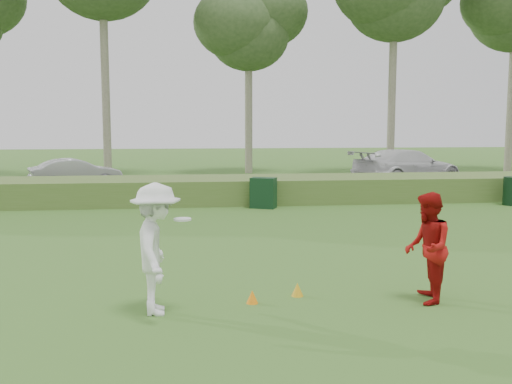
{
  "coord_description": "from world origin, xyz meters",
  "views": [
    {
      "loc": [
        -1.57,
        -9.21,
        2.88
      ],
      "look_at": [
        0.0,
        4.0,
        1.3
      ],
      "focal_mm": 40.0,
      "sensor_mm": 36.0,
      "label": 1
    }
  ],
  "objects": [
    {
      "name": "ground",
      "position": [
        0.0,
        0.0,
        0.0
      ],
      "size": [
        120.0,
        120.0,
        0.0
      ],
      "primitive_type": "plane",
      "color": "#326220",
      "rests_on": "ground"
    },
    {
      "name": "reed_strip",
      "position": [
        0.0,
        12.0,
        0.45
      ],
      "size": [
        80.0,
        3.0,
        0.9
      ],
      "primitive_type": "cube",
      "color": "#476A2A",
      "rests_on": "ground"
    },
    {
      "name": "park_road",
      "position": [
        0.0,
        17.0,
        0.03
      ],
      "size": [
        80.0,
        6.0,
        0.06
      ],
      "primitive_type": "cube",
      "color": "#2D2D2D",
      "rests_on": "ground"
    },
    {
      "name": "tree_4",
      "position": [
        2.0,
        24.5,
        8.59
      ],
      "size": [
        6.24,
        6.24,
        11.5
      ],
      "color": "gray",
      "rests_on": "ground"
    },
    {
      "name": "player_white",
      "position": [
        -2.07,
        -0.61,
        1.0
      ],
      "size": [
        0.93,
        1.32,
        2.01
      ],
      "rotation": [
        0.0,
        0.0,
        1.61
      ],
      "color": "white",
      "rests_on": "ground"
    },
    {
      "name": "player_red",
      "position": [
        2.25,
        -0.58,
        0.9
      ],
      "size": [
        0.91,
        1.04,
        1.8
      ],
      "primitive_type": "imported",
      "rotation": [
        0.0,
        0.0,
        -1.87
      ],
      "color": "#9F0F0D",
      "rests_on": "ground"
    },
    {
      "name": "cone_orange",
      "position": [
        -0.58,
        -0.31,
        0.11
      ],
      "size": [
        0.2,
        0.2,
        0.22
      ],
      "primitive_type": "cone",
      "color": "orange",
      "rests_on": "ground"
    },
    {
      "name": "cone_yellow",
      "position": [
        0.23,
        -0.01,
        0.11
      ],
      "size": [
        0.21,
        0.21,
        0.23
      ],
      "primitive_type": "cone",
      "color": "gold",
      "rests_on": "ground"
    },
    {
      "name": "utility_cabinet",
      "position": [
        0.99,
        10.18,
        0.53
      ],
      "size": [
        0.98,
        0.82,
        1.06
      ],
      "primitive_type": "cube",
      "rotation": [
        0.0,
        0.0,
        -0.4
      ],
      "color": "#10321A",
      "rests_on": "ground"
    },
    {
      "name": "car_mid",
      "position": [
        -6.57,
        16.92,
        0.71
      ],
      "size": [
        4.2,
        2.77,
        1.31
      ],
      "primitive_type": "imported",
      "rotation": [
        0.0,
        0.0,
        1.96
      ],
      "color": "#BABBBF",
      "rests_on": "park_road"
    },
    {
      "name": "car_right",
      "position": [
        8.8,
        16.86,
        0.88
      ],
      "size": [
        6.13,
        4.24,
        1.65
      ],
      "primitive_type": "imported",
      "rotation": [
        0.0,
        0.0,
        1.95
      ],
      "color": "silver",
      "rests_on": "park_road"
    }
  ]
}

